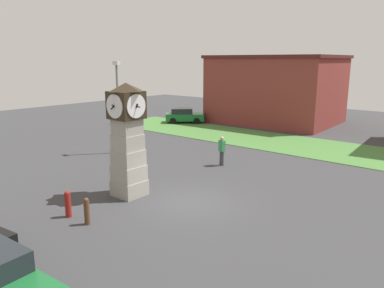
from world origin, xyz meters
The scene contains 10 objects.
ground_plane centered at (0.00, 0.00, 0.00)m, with size 76.63×76.63×0.00m, color #38383A.
clock_tower centered at (-2.75, -1.08, 2.69)m, with size 1.80×1.78×5.28m.
bollard_near_tower centered at (-1.52, -4.28, 0.55)m, with size 0.22×0.22×1.09m.
bollard_mid_row centered at (-2.72, -4.35, 0.57)m, with size 0.25×0.25×1.12m.
car_end_of_row centered at (-14.43, 16.30, 0.77)m, with size 4.04×3.77×1.51m.
pedestrian_near_bench centered at (-2.37, 5.90, 1.04)m, with size 0.46×0.36×1.79m.
pedestrian_by_cars centered at (-11.47, 6.48, 1.02)m, with size 0.40×0.25×1.77m.
street_lamp_near_road centered at (-9.58, 3.97, 3.59)m, with size 0.50×0.24×6.19m.
warehouse_blue_far centered at (-7.72, 22.89, 3.37)m, with size 12.31×10.12×6.71m.
grass_verge_far centered at (3.28, 14.05, 0.02)m, with size 45.98×6.46×0.04m, color #477A38.
Camera 1 is at (10.29, -12.06, 6.26)m, focal length 35.00 mm.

